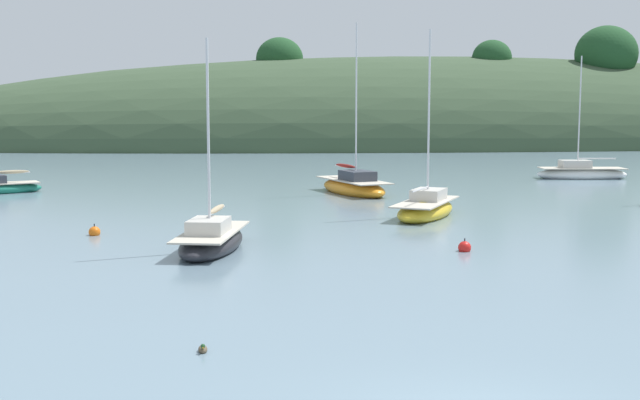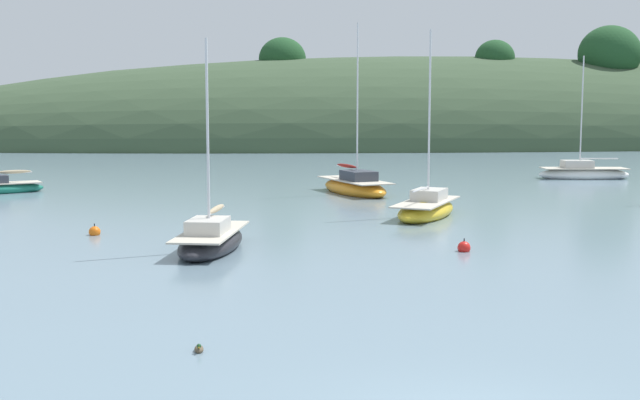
{
  "view_description": "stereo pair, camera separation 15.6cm",
  "coord_description": "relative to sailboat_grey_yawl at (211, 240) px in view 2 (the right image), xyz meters",
  "views": [
    {
      "loc": [
        -3.68,
        -10.87,
        4.81
      ],
      "look_at": [
        0.0,
        20.0,
        1.2
      ],
      "focal_mm": 44.63,
      "sensor_mm": 36.0,
      "label": 1
    },
    {
      "loc": [
        -3.52,
        -10.88,
        4.81
      ],
      "look_at": [
        0.0,
        20.0,
        1.2
      ],
      "focal_mm": 44.63,
      "sensor_mm": 36.0,
      "label": 2
    }
  ],
  "objects": [
    {
      "name": "sailboat_cream_ketch",
      "position": [
        7.67,
        17.19,
        0.06
      ],
      "size": [
        3.98,
        6.89,
        9.7
      ],
      "color": "orange",
      "rests_on": "ground"
    },
    {
      "name": "sailboat_navy_dinghy",
      "position": [
        24.66,
        24.78,
        0.03
      ],
      "size": [
        6.34,
        2.84,
        8.51
      ],
      "color": "white",
      "rests_on": "ground"
    },
    {
      "name": "mooring_buoy_channel",
      "position": [
        -4.47,
        3.74,
        -0.23
      ],
      "size": [
        0.44,
        0.44,
        0.54
      ],
      "color": "orange",
      "rests_on": "ground"
    },
    {
      "name": "duck_lone_left",
      "position": [
        0.01,
        -11.4,
        -0.3
      ],
      "size": [
        0.2,
        0.43,
        0.24
      ],
      "color": "brown",
      "rests_on": "ground"
    },
    {
      "name": "sailboat_yellow_far",
      "position": [
        9.34,
        7.36,
        0.01
      ],
      "size": [
        4.55,
        5.99,
        8.43
      ],
      "color": "gold",
      "rests_on": "ground"
    },
    {
      "name": "sailboat_red_portside",
      "position": [
        -12.32,
        19.8,
        -0.03
      ],
      "size": [
        4.92,
        3.37,
        6.38
      ],
      "color": "#196B56",
      "rests_on": "ground"
    },
    {
      "name": "mooring_buoy_outer",
      "position": [
        8.48,
        -1.2,
        -0.23
      ],
      "size": [
        0.44,
        0.44,
        0.54
      ],
      "color": "red",
      "rests_on": "ground"
    },
    {
      "name": "far_shoreline_hill",
      "position": [
        29.43,
        74.39,
        -0.22
      ],
      "size": [
        150.0,
        36.0,
        26.34
      ],
      "color": "#384C33",
      "rests_on": "ground"
    },
    {
      "name": "sailboat_grey_yawl",
      "position": [
        0.0,
        0.0,
        0.0
      ],
      "size": [
        2.93,
        5.68,
        7.29
      ],
      "color": "#232328",
      "rests_on": "ground"
    }
  ]
}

